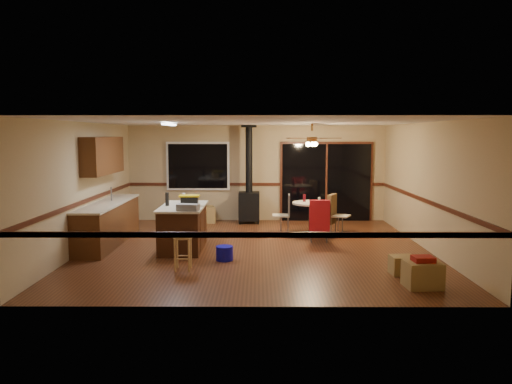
{
  "coord_description": "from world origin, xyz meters",
  "views": [
    {
      "loc": [
        0.06,
        -10.11,
        2.34
      ],
      "look_at": [
        0.0,
        0.3,
        1.15
      ],
      "focal_mm": 35.0,
      "sensor_mm": 36.0,
      "label": 1
    }
  ],
  "objects_px": {
    "chair_near": "(319,216)",
    "chair_right": "(333,209)",
    "chair_left": "(285,210)",
    "kitchen_island": "(183,227)",
    "wood_stove": "(249,196)",
    "dining_table": "(311,213)",
    "toolbox_grey": "(188,207)",
    "bar_stool": "(183,253)",
    "blue_bucket": "(225,253)",
    "toolbox_black": "(189,201)",
    "box_under_window": "(204,214)",
    "box_corner_a": "(423,274)",
    "box_corner_b": "(402,265)"
  },
  "relations": [
    {
      "from": "box_corner_b",
      "to": "box_corner_a",
      "type": "bearing_deg",
      "value": -81.84
    },
    {
      "from": "kitchen_island",
      "to": "blue_bucket",
      "type": "bearing_deg",
      "value": -45.85
    },
    {
      "from": "toolbox_grey",
      "to": "box_under_window",
      "type": "height_order",
      "value": "toolbox_grey"
    },
    {
      "from": "toolbox_grey",
      "to": "box_under_window",
      "type": "distance_m",
      "value": 3.84
    },
    {
      "from": "toolbox_grey",
      "to": "bar_stool",
      "type": "bearing_deg",
      "value": -87.78
    },
    {
      "from": "chair_left",
      "to": "chair_right",
      "type": "bearing_deg",
      "value": 1.65
    },
    {
      "from": "kitchen_island",
      "to": "wood_stove",
      "type": "xyz_separation_m",
      "value": [
        1.3,
        3.05,
        0.28
      ]
    },
    {
      "from": "toolbox_black",
      "to": "chair_right",
      "type": "distance_m",
      "value": 3.57
    },
    {
      "from": "blue_bucket",
      "to": "chair_left",
      "type": "xyz_separation_m",
      "value": [
        1.27,
        2.48,
        0.46
      ]
    },
    {
      "from": "toolbox_grey",
      "to": "chair_near",
      "type": "xyz_separation_m",
      "value": [
        2.67,
        1.21,
        -0.37
      ]
    },
    {
      "from": "toolbox_black",
      "to": "chair_right",
      "type": "relative_size",
      "value": 0.49
    },
    {
      "from": "chair_near",
      "to": "box_under_window",
      "type": "distance_m",
      "value": 3.8
    },
    {
      "from": "toolbox_grey",
      "to": "wood_stove",
      "type": "bearing_deg",
      "value": 73.5
    },
    {
      "from": "chair_left",
      "to": "chair_near",
      "type": "xyz_separation_m",
      "value": [
        0.69,
        -0.98,
        0.01
      ]
    },
    {
      "from": "box_under_window",
      "to": "box_corner_a",
      "type": "distance_m",
      "value": 6.97
    },
    {
      "from": "chair_right",
      "to": "box_under_window",
      "type": "height_order",
      "value": "chair_right"
    },
    {
      "from": "toolbox_black",
      "to": "box_under_window",
      "type": "relative_size",
      "value": 0.62
    },
    {
      "from": "toolbox_black",
      "to": "bar_stool",
      "type": "bearing_deg",
      "value": -86.54
    },
    {
      "from": "wood_stove",
      "to": "box_under_window",
      "type": "height_order",
      "value": "wood_stove"
    },
    {
      "from": "toolbox_grey",
      "to": "bar_stool",
      "type": "distance_m",
      "value": 1.16
    },
    {
      "from": "chair_left",
      "to": "blue_bucket",
      "type": "bearing_deg",
      "value": -117.22
    },
    {
      "from": "chair_right",
      "to": "box_under_window",
      "type": "distance_m",
      "value": 3.6
    },
    {
      "from": "toolbox_grey",
      "to": "box_corner_b",
      "type": "relative_size",
      "value": 1.05
    },
    {
      "from": "kitchen_island",
      "to": "wood_stove",
      "type": "distance_m",
      "value": 3.33
    },
    {
      "from": "kitchen_island",
      "to": "box_under_window",
      "type": "xyz_separation_m",
      "value": [
        0.08,
        3.1,
        -0.23
      ]
    },
    {
      "from": "chair_near",
      "to": "chair_right",
      "type": "height_order",
      "value": "same"
    },
    {
      "from": "toolbox_grey",
      "to": "dining_table",
      "type": "distance_m",
      "value": 3.35
    },
    {
      "from": "toolbox_black",
      "to": "bar_stool",
      "type": "xyz_separation_m",
      "value": [
        0.1,
        -1.59,
        -0.69
      ]
    },
    {
      "from": "chair_left",
      "to": "box_under_window",
      "type": "xyz_separation_m",
      "value": [
        -2.11,
        1.57,
        -0.37
      ]
    },
    {
      "from": "blue_bucket",
      "to": "box_corner_b",
      "type": "distance_m",
      "value": 3.21
    },
    {
      "from": "toolbox_black",
      "to": "blue_bucket",
      "type": "relative_size",
      "value": 1.07
    },
    {
      "from": "box_under_window",
      "to": "blue_bucket",
      "type": "bearing_deg",
      "value": -78.34
    },
    {
      "from": "wood_stove",
      "to": "toolbox_black",
      "type": "distance_m",
      "value": 3.3
    },
    {
      "from": "wood_stove",
      "to": "chair_near",
      "type": "relative_size",
      "value": 3.6
    },
    {
      "from": "toolbox_grey",
      "to": "blue_bucket",
      "type": "distance_m",
      "value": 1.13
    },
    {
      "from": "kitchen_island",
      "to": "chair_right",
      "type": "xyz_separation_m",
      "value": [
        3.32,
        1.56,
        0.14
      ]
    },
    {
      "from": "dining_table",
      "to": "box_corner_b",
      "type": "distance_m",
      "value": 3.54
    },
    {
      "from": "kitchen_island",
      "to": "wood_stove",
      "type": "relative_size",
      "value": 0.67
    },
    {
      "from": "box_under_window",
      "to": "box_corner_b",
      "type": "xyz_separation_m",
      "value": [
        3.9,
        -4.97,
        -0.06
      ]
    },
    {
      "from": "chair_right",
      "to": "chair_near",
      "type": "bearing_deg",
      "value": -113.71
    },
    {
      "from": "bar_stool",
      "to": "toolbox_grey",
      "type": "bearing_deg",
      "value": 92.22
    },
    {
      "from": "bar_stool",
      "to": "chair_right",
      "type": "bearing_deg",
      "value": 45.91
    },
    {
      "from": "dining_table",
      "to": "chair_right",
      "type": "distance_m",
      "value": 0.56
    },
    {
      "from": "chair_near",
      "to": "chair_right",
      "type": "relative_size",
      "value": 1.0
    },
    {
      "from": "box_under_window",
      "to": "box_corner_a",
      "type": "bearing_deg",
      "value": -54.9
    },
    {
      "from": "toolbox_black",
      "to": "chair_left",
      "type": "xyz_separation_m",
      "value": [
        2.05,
        1.56,
        -0.41
      ]
    },
    {
      "from": "chair_right",
      "to": "box_corner_b",
      "type": "relative_size",
      "value": 1.8
    },
    {
      "from": "chair_near",
      "to": "box_under_window",
      "type": "relative_size",
      "value": 1.27
    },
    {
      "from": "dining_table",
      "to": "chair_left",
      "type": "bearing_deg",
      "value": 170.69
    },
    {
      "from": "bar_stool",
      "to": "blue_bucket",
      "type": "height_order",
      "value": "bar_stool"
    }
  ]
}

